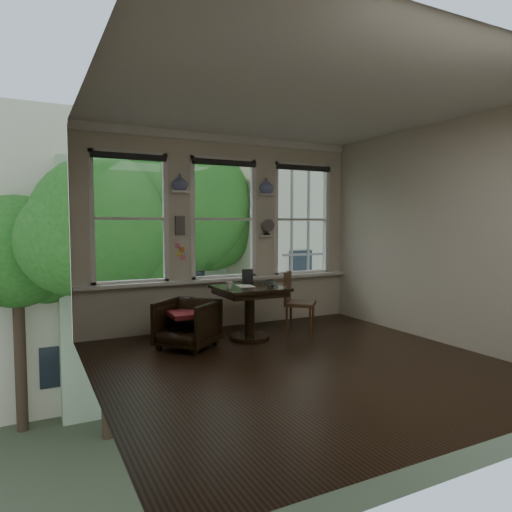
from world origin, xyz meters
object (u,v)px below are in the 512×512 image
armchair_left (187,324)px  side_chair_right (300,303)px  table (250,313)px  mug (229,285)px  laptop (261,284)px

armchair_left → side_chair_right: (1.74, 0.00, 0.14)m
table → side_chair_right: 0.82m
mug → armchair_left: bearing=178.1°
table → laptop: 0.46m
table → side_chair_right: size_ratio=0.98×
mug → laptop: bearing=13.6°
side_chair_right → mug: side_chair_right is taller
laptop → mug: bearing=-140.5°
table → laptop: laptop is taller
armchair_left → mug: bearing=47.8°
laptop → table: bearing=-135.0°
armchair_left → mug: 0.76m
table → laptop: size_ratio=2.59×
table → mug: mug is taller
laptop → mug: mug is taller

